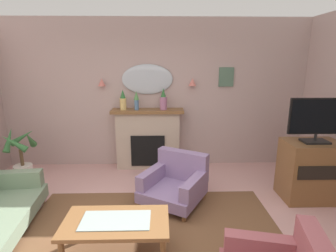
{
  "coord_description": "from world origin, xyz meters",
  "views": [
    {
      "loc": [
        0.13,
        -2.45,
        2.06
      ],
      "look_at": [
        0.23,
        1.45,
        1.09
      ],
      "focal_mm": 28.34,
      "sensor_mm": 36.0,
      "label": 1
    }
  ],
  "objects_px": {
    "wall_mirror": "(147,79)",
    "potted_plant_corner_palm": "(21,157)",
    "mantel_vase_left": "(163,100)",
    "tv_cabinet": "(310,171)",
    "armchair_by_coffee_table": "(176,182)",
    "mantel_vase_centre": "(136,100)",
    "framed_picture": "(226,77)",
    "mantel_vase_right": "(123,101)",
    "wall_sconce_left": "(102,82)",
    "tv_flatscreen": "(318,119)",
    "coffee_table": "(116,225)",
    "fireplace": "(148,139)",
    "wall_sconce_right": "(192,82)"
  },
  "relations": [
    {
      "from": "wall_sconce_left",
      "to": "coffee_table",
      "type": "relative_size",
      "value": 0.13
    },
    {
      "from": "armchair_by_coffee_table",
      "to": "coffee_table",
      "type": "bearing_deg",
      "value": -120.48
    },
    {
      "from": "framed_picture",
      "to": "potted_plant_corner_palm",
      "type": "distance_m",
      "value": 3.97
    },
    {
      "from": "wall_mirror",
      "to": "tv_cabinet",
      "type": "height_order",
      "value": "wall_mirror"
    },
    {
      "from": "wall_sconce_left",
      "to": "tv_cabinet",
      "type": "distance_m",
      "value": 3.81
    },
    {
      "from": "wall_sconce_left",
      "to": "framed_picture",
      "type": "bearing_deg",
      "value": 1.46
    },
    {
      "from": "fireplace",
      "to": "mantel_vase_left",
      "type": "height_order",
      "value": "mantel_vase_left"
    },
    {
      "from": "fireplace",
      "to": "wall_mirror",
      "type": "height_order",
      "value": "wall_mirror"
    },
    {
      "from": "wall_sconce_right",
      "to": "wall_mirror",
      "type": "bearing_deg",
      "value": 176.63
    },
    {
      "from": "mantel_vase_right",
      "to": "wall_mirror",
      "type": "xyz_separation_m",
      "value": [
        0.45,
        0.17,
        0.38
      ]
    },
    {
      "from": "wall_mirror",
      "to": "potted_plant_corner_palm",
      "type": "distance_m",
      "value": 2.62
    },
    {
      "from": "tv_cabinet",
      "to": "coffee_table",
      "type": "bearing_deg",
      "value": -156.22
    },
    {
      "from": "mantel_vase_left",
      "to": "coffee_table",
      "type": "height_order",
      "value": "mantel_vase_left"
    },
    {
      "from": "framed_picture",
      "to": "fireplace",
      "type": "bearing_deg",
      "value": -174.23
    },
    {
      "from": "wall_sconce_left",
      "to": "potted_plant_corner_palm",
      "type": "xyz_separation_m",
      "value": [
        -1.33,
        -0.62,
        -1.24
      ]
    },
    {
      "from": "tv_cabinet",
      "to": "wall_mirror",
      "type": "bearing_deg",
      "value": 150.12
    },
    {
      "from": "fireplace",
      "to": "potted_plant_corner_palm",
      "type": "relative_size",
      "value": 1.44
    },
    {
      "from": "wall_sconce_left",
      "to": "armchair_by_coffee_table",
      "type": "distance_m",
      "value": 2.36
    },
    {
      "from": "armchair_by_coffee_table",
      "to": "mantel_vase_left",
      "type": "bearing_deg",
      "value": 97.44
    },
    {
      "from": "tv_flatscreen",
      "to": "potted_plant_corner_palm",
      "type": "distance_m",
      "value": 4.81
    },
    {
      "from": "tv_cabinet",
      "to": "armchair_by_coffee_table",
      "type": "bearing_deg",
      "value": -179.23
    },
    {
      "from": "wall_sconce_right",
      "to": "armchair_by_coffee_table",
      "type": "bearing_deg",
      "value": -105.17
    },
    {
      "from": "armchair_by_coffee_table",
      "to": "wall_sconce_left",
      "type": "bearing_deg",
      "value": 133.11
    },
    {
      "from": "fireplace",
      "to": "tv_cabinet",
      "type": "relative_size",
      "value": 1.51
    },
    {
      "from": "mantel_vase_centre",
      "to": "framed_picture",
      "type": "xyz_separation_m",
      "value": [
        1.7,
        0.18,
        0.4
      ]
    },
    {
      "from": "framed_picture",
      "to": "coffee_table",
      "type": "height_order",
      "value": "framed_picture"
    },
    {
      "from": "fireplace",
      "to": "wall_sconce_right",
      "type": "height_order",
      "value": "wall_sconce_right"
    },
    {
      "from": "mantel_vase_right",
      "to": "wall_mirror",
      "type": "relative_size",
      "value": 0.39
    },
    {
      "from": "coffee_table",
      "to": "armchair_by_coffee_table",
      "type": "distance_m",
      "value": 1.36
    },
    {
      "from": "fireplace",
      "to": "tv_flatscreen",
      "type": "bearing_deg",
      "value": -27.75
    },
    {
      "from": "mantel_vase_left",
      "to": "tv_cabinet",
      "type": "bearing_deg",
      "value": -29.93
    },
    {
      "from": "wall_sconce_right",
      "to": "fireplace",
      "type": "bearing_deg",
      "value": -173.84
    },
    {
      "from": "tv_cabinet",
      "to": "tv_flatscreen",
      "type": "relative_size",
      "value": 1.07
    },
    {
      "from": "fireplace",
      "to": "mantel_vase_right",
      "type": "relative_size",
      "value": 3.61
    },
    {
      "from": "mantel_vase_left",
      "to": "mantel_vase_right",
      "type": "bearing_deg",
      "value": 180.0
    },
    {
      "from": "tv_flatscreen",
      "to": "coffee_table",
      "type": "bearing_deg",
      "value": -156.59
    },
    {
      "from": "fireplace",
      "to": "mantel_vase_right",
      "type": "xyz_separation_m",
      "value": [
        -0.45,
        -0.03,
        0.76
      ]
    },
    {
      "from": "potted_plant_corner_palm",
      "to": "mantel_vase_left",
      "type": "bearing_deg",
      "value": 11.32
    },
    {
      "from": "framed_picture",
      "to": "armchair_by_coffee_table",
      "type": "relative_size",
      "value": 0.32
    },
    {
      "from": "mantel_vase_right",
      "to": "framed_picture",
      "type": "xyz_separation_m",
      "value": [
        1.95,
        0.18,
        0.42
      ]
    },
    {
      "from": "mantel_vase_centre",
      "to": "mantel_vase_left",
      "type": "distance_m",
      "value": 0.5
    },
    {
      "from": "fireplace",
      "to": "wall_sconce_right",
      "type": "distance_m",
      "value": 1.38
    },
    {
      "from": "wall_mirror",
      "to": "coffee_table",
      "type": "distance_m",
      "value": 2.95
    },
    {
      "from": "tv_cabinet",
      "to": "mantel_vase_left",
      "type": "bearing_deg",
      "value": 150.07
    },
    {
      "from": "wall_mirror",
      "to": "potted_plant_corner_palm",
      "type": "height_order",
      "value": "wall_mirror"
    },
    {
      "from": "mantel_vase_left",
      "to": "wall_sconce_left",
      "type": "xyz_separation_m",
      "value": [
        -1.15,
        0.12,
        0.33
      ]
    },
    {
      "from": "mantel_vase_left",
      "to": "potted_plant_corner_palm",
      "type": "bearing_deg",
      "value": -168.68
    },
    {
      "from": "mantel_vase_left",
      "to": "tv_flatscreen",
      "type": "height_order",
      "value": "mantel_vase_left"
    },
    {
      "from": "wall_sconce_left",
      "to": "wall_sconce_right",
      "type": "distance_m",
      "value": 1.7
    },
    {
      "from": "armchair_by_coffee_table",
      "to": "tv_cabinet",
      "type": "relative_size",
      "value": 1.23
    }
  ]
}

